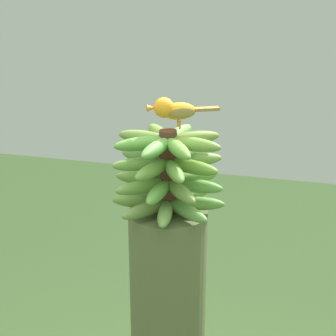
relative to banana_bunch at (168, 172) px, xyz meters
name	(u,v)px	position (x,y,z in m)	size (l,w,h in m)	color
banana_bunch	(168,172)	(0.00, 0.00, 0.00)	(0.31, 0.31, 0.23)	#4C2D1E
perched_bird	(173,110)	(0.01, 0.02, 0.17)	(0.18, 0.10, 0.08)	#C68933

